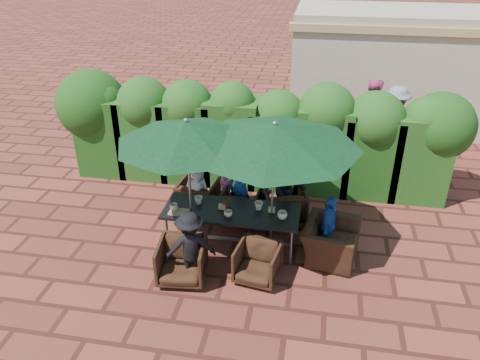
% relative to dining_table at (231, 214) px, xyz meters
% --- Properties ---
extents(ground, '(80.00, 80.00, 0.00)m').
position_rel_dining_table_xyz_m(ground, '(0.05, 0.18, -0.68)').
color(ground, brown).
rests_on(ground, ground).
extents(dining_table, '(2.41, 0.90, 0.75)m').
position_rel_dining_table_xyz_m(dining_table, '(0.00, 0.00, 0.00)').
color(dining_table, black).
rests_on(dining_table, ground).
extents(umbrella_left, '(2.39, 2.39, 2.46)m').
position_rel_dining_table_xyz_m(umbrella_left, '(-0.72, -0.07, 1.54)').
color(umbrella_left, gray).
rests_on(umbrella_left, ground).
extents(umbrella_right, '(2.87, 2.87, 2.46)m').
position_rel_dining_table_xyz_m(umbrella_right, '(0.71, 0.05, 1.54)').
color(umbrella_right, gray).
rests_on(umbrella_right, ground).
extents(chair_far_left, '(0.82, 0.78, 0.77)m').
position_rel_dining_table_xyz_m(chair_far_left, '(-0.89, 1.05, -0.29)').
color(chair_far_left, black).
rests_on(chair_far_left, ground).
extents(chair_far_mid, '(0.77, 0.73, 0.74)m').
position_rel_dining_table_xyz_m(chair_far_mid, '(0.02, 0.87, -0.30)').
color(chair_far_mid, black).
rests_on(chair_far_mid, ground).
extents(chair_far_right, '(0.97, 0.93, 0.82)m').
position_rel_dining_table_xyz_m(chair_far_right, '(0.86, 0.95, -0.27)').
color(chair_far_right, black).
rests_on(chair_far_right, ground).
extents(chair_near_left, '(0.82, 0.78, 0.78)m').
position_rel_dining_table_xyz_m(chair_near_left, '(-0.62, -1.06, -0.29)').
color(chair_near_left, black).
rests_on(chair_near_left, ground).
extents(chair_near_right, '(0.78, 0.74, 0.71)m').
position_rel_dining_table_xyz_m(chair_near_right, '(0.60, -0.85, -0.32)').
color(chair_near_right, black).
rests_on(chair_near_right, ground).
extents(chair_end_right, '(0.84, 1.13, 0.90)m').
position_rel_dining_table_xyz_m(chair_end_right, '(1.77, -0.05, -0.23)').
color(chair_end_right, black).
rests_on(chair_end_right, ground).
extents(adult_far_left, '(0.63, 0.47, 1.15)m').
position_rel_dining_table_xyz_m(adult_far_left, '(-0.85, 0.86, -0.10)').
color(adult_far_left, silver).
rests_on(adult_far_left, ground).
extents(adult_far_mid, '(0.61, 0.56, 1.37)m').
position_rel_dining_table_xyz_m(adult_far_mid, '(-0.01, 1.00, 0.01)').
color(adult_far_mid, '#1E4BA2').
rests_on(adult_far_mid, ground).
extents(adult_far_right, '(0.77, 0.60, 1.41)m').
position_rel_dining_table_xyz_m(adult_far_right, '(0.93, 0.94, 0.03)').
color(adult_far_right, black).
rests_on(adult_far_right, ground).
extents(adult_near_left, '(0.89, 0.62, 1.26)m').
position_rel_dining_table_xyz_m(adult_near_left, '(-0.47, -1.02, -0.04)').
color(adult_near_left, black).
rests_on(adult_near_left, ground).
extents(adult_end_right, '(0.42, 0.71, 1.13)m').
position_rel_dining_table_xyz_m(adult_end_right, '(1.72, 0.09, -0.11)').
color(adult_end_right, '#1E4BA2').
rests_on(adult_end_right, ground).
extents(child_left, '(0.36, 0.31, 0.91)m').
position_rel_dining_table_xyz_m(child_left, '(-0.34, 1.11, -0.22)').
color(child_left, '#E04F94').
rests_on(child_left, ground).
extents(child_right, '(0.32, 0.28, 0.78)m').
position_rel_dining_table_xyz_m(child_right, '(0.51, 1.04, -0.29)').
color(child_right, '#A954B7').
rests_on(child_right, ground).
extents(pedestrian_a, '(1.54, 1.21, 1.58)m').
position_rel_dining_table_xyz_m(pedestrian_a, '(1.83, 4.33, 0.11)').
color(pedestrian_a, '#227D31').
rests_on(pedestrian_a, ground).
extents(pedestrian_b, '(0.92, 0.57, 1.92)m').
position_rel_dining_table_xyz_m(pedestrian_b, '(2.66, 4.73, 0.28)').
color(pedestrian_b, '#E04F94').
rests_on(pedestrian_b, ground).
extents(pedestrian_c, '(1.26, 0.80, 1.82)m').
position_rel_dining_table_xyz_m(pedestrian_c, '(3.25, 4.53, 0.23)').
color(pedestrian_c, gray).
rests_on(pedestrian_c, ground).
extents(cup_a, '(0.14, 0.14, 0.11)m').
position_rel_dining_table_xyz_m(cup_a, '(-1.01, -0.16, 0.13)').
color(cup_a, beige).
rests_on(cup_a, dining_table).
extents(cup_b, '(0.15, 0.15, 0.14)m').
position_rel_dining_table_xyz_m(cup_b, '(-0.63, 0.12, 0.14)').
color(cup_b, beige).
rests_on(cup_b, dining_table).
extents(cup_c, '(0.15, 0.15, 0.12)m').
position_rel_dining_table_xyz_m(cup_c, '(-0.01, -0.21, 0.13)').
color(cup_c, beige).
rests_on(cup_c, dining_table).
extents(cup_d, '(0.16, 0.16, 0.15)m').
position_rel_dining_table_xyz_m(cup_d, '(0.47, 0.12, 0.15)').
color(cup_d, beige).
rests_on(cup_d, dining_table).
extents(cup_e, '(0.17, 0.17, 0.13)m').
position_rel_dining_table_xyz_m(cup_e, '(0.91, -0.12, 0.14)').
color(cup_e, beige).
rests_on(cup_e, dining_table).
extents(ketchup_bottle, '(0.04, 0.04, 0.17)m').
position_rel_dining_table_xyz_m(ketchup_bottle, '(-0.13, 0.00, 0.16)').
color(ketchup_bottle, '#B20C0A').
rests_on(ketchup_bottle, dining_table).
extents(sauce_bottle, '(0.04, 0.04, 0.17)m').
position_rel_dining_table_xyz_m(sauce_bottle, '(-0.05, 0.12, 0.16)').
color(sauce_bottle, '#4C230C').
rests_on(sauce_bottle, dining_table).
extents(serving_tray, '(0.35, 0.25, 0.02)m').
position_rel_dining_table_xyz_m(serving_tray, '(-0.89, -0.24, 0.08)').
color(serving_tray, '#9F744D').
rests_on(serving_tray, dining_table).
extents(number_block_left, '(0.12, 0.06, 0.10)m').
position_rel_dining_table_xyz_m(number_block_left, '(-0.17, 0.01, 0.12)').
color(number_block_left, tan).
rests_on(number_block_left, dining_table).
extents(number_block_right, '(0.12, 0.06, 0.10)m').
position_rel_dining_table_xyz_m(number_block_right, '(0.71, 0.06, 0.12)').
color(number_block_right, tan).
rests_on(number_block_right, dining_table).
extents(hedge_wall, '(9.10, 1.60, 2.41)m').
position_rel_dining_table_xyz_m(hedge_wall, '(-0.07, 2.50, 0.65)').
color(hedge_wall, '#1B3B10').
rests_on(hedge_wall, ground).
extents(building, '(6.20, 3.08, 3.20)m').
position_rel_dining_table_xyz_m(building, '(3.55, 7.17, 0.93)').
color(building, '#C9B496').
rests_on(building, ground).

